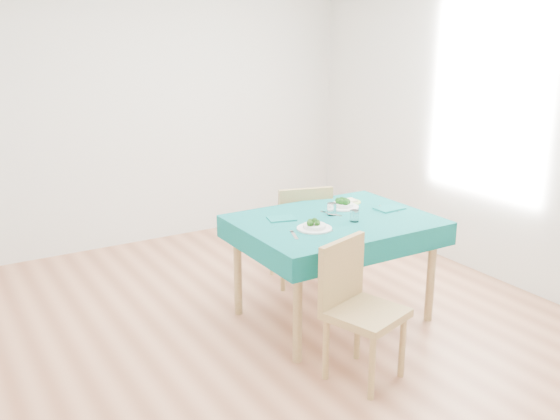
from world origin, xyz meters
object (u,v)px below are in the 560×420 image
chair_near (366,300)px  bowl_far (343,203)px  chair_far (298,218)px  bowl_near (314,224)px  table (333,269)px  side_plate (349,202)px

chair_near → bowl_far: chair_near is taller
chair_far → bowl_far: size_ratio=4.60×
chair_far → bowl_near: (-0.41, -0.84, 0.25)m
table → chair_near: 0.85m
bowl_far → chair_far: bearing=96.8°
bowl_far → side_plate: size_ratio=1.31×
chair_near → side_plate: size_ratio=5.65×
chair_far → bowl_near: bearing=79.8°
side_plate → bowl_far: bearing=-144.8°
table → chair_near: chair_near is taller
chair_near → bowl_near: size_ratio=4.32×
bowl_near → bowl_far: bearing=34.0°
chair_near → chair_far: size_ratio=0.93×
bowl_far → side_plate: bearing=35.2°
chair_near → side_plate: bearing=40.5°
bowl_far → side_plate: 0.16m
bowl_far → side_plate: (0.13, 0.09, -0.03)m
chair_far → bowl_near: size_ratio=4.62×
table → chair_near: bearing=-112.8°
bowl_near → side_plate: 0.73m
table → side_plate: side_plate is taller
side_plate → chair_far: bearing=114.0°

